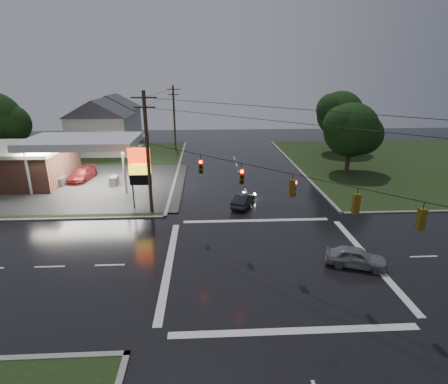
{
  "coord_description": "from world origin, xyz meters",
  "views": [
    {
      "loc": [
        -4.35,
        -21.21,
        12.34
      ],
      "look_at": [
        -2.9,
        6.17,
        3.0
      ],
      "focal_mm": 28.0,
      "sensor_mm": 36.0,
      "label": 1
    }
  ],
  "objects_px": {
    "house_near": "(102,126)",
    "car_north": "(243,200)",
    "gas_station": "(23,162)",
    "utility_pole_nw": "(148,152)",
    "utility_pole_n": "(174,117)",
    "car_pump": "(82,175)",
    "car_crossing": "(356,257)",
    "tree_ne_near": "(352,130)",
    "pylon_sign": "(140,168)",
    "tree_ne_far": "(341,114)",
    "house_far": "(114,117)"
  },
  "relations": [
    {
      "from": "house_far",
      "to": "car_north",
      "type": "relative_size",
      "value": 2.86
    },
    {
      "from": "pylon_sign",
      "to": "tree_ne_near",
      "type": "relative_size",
      "value": 0.67
    },
    {
      "from": "pylon_sign",
      "to": "tree_ne_far",
      "type": "bearing_deg",
      "value": 40.35
    },
    {
      "from": "utility_pole_nw",
      "to": "tree_ne_near",
      "type": "bearing_deg",
      "value": 27.86
    },
    {
      "from": "house_near",
      "to": "car_north",
      "type": "xyz_separation_m",
      "value": [
        20.15,
        -25.36,
        -3.77
      ]
    },
    {
      "from": "utility_pole_nw",
      "to": "car_north",
      "type": "height_order",
      "value": "utility_pole_nw"
    },
    {
      "from": "utility_pole_nw",
      "to": "utility_pole_n",
      "type": "relative_size",
      "value": 1.05
    },
    {
      "from": "tree_ne_far",
      "to": "utility_pole_n",
      "type": "bearing_deg",
      "value": 171.45
    },
    {
      "from": "house_near",
      "to": "tree_ne_far",
      "type": "height_order",
      "value": "tree_ne_far"
    },
    {
      "from": "house_near",
      "to": "tree_ne_near",
      "type": "relative_size",
      "value": 1.23
    },
    {
      "from": "tree_ne_far",
      "to": "car_north",
      "type": "xyz_separation_m",
      "value": [
        -17.95,
        -23.35,
        -5.54
      ]
    },
    {
      "from": "utility_pole_nw",
      "to": "utility_pole_n",
      "type": "height_order",
      "value": "utility_pole_nw"
    },
    {
      "from": "utility_pole_nw",
      "to": "house_far",
      "type": "relative_size",
      "value": 1.0
    },
    {
      "from": "car_crossing",
      "to": "pylon_sign",
      "type": "bearing_deg",
      "value": 74.38
    },
    {
      "from": "house_near",
      "to": "house_far",
      "type": "relative_size",
      "value": 1.0
    },
    {
      "from": "car_north",
      "to": "car_pump",
      "type": "bearing_deg",
      "value": -4.12
    },
    {
      "from": "house_near",
      "to": "tree_ne_near",
      "type": "bearing_deg",
      "value": -21.76
    },
    {
      "from": "utility_pole_n",
      "to": "tree_ne_far",
      "type": "height_order",
      "value": "utility_pole_n"
    },
    {
      "from": "gas_station",
      "to": "utility_pole_nw",
      "type": "xyz_separation_m",
      "value": [
        16.18,
        -10.2,
        3.17
      ]
    },
    {
      "from": "tree_ne_far",
      "to": "car_pump",
      "type": "relative_size",
      "value": 1.9
    },
    {
      "from": "utility_pole_nw",
      "to": "house_near",
      "type": "height_order",
      "value": "utility_pole_nw"
    },
    {
      "from": "pylon_sign",
      "to": "tree_ne_far",
      "type": "xyz_separation_m",
      "value": [
        27.65,
        23.49,
        2.17
      ]
    },
    {
      "from": "utility_pole_nw",
      "to": "car_crossing",
      "type": "xyz_separation_m",
      "value": [
        15.09,
        -10.49,
        -5.05
      ]
    },
    {
      "from": "utility_pole_nw",
      "to": "house_near",
      "type": "relative_size",
      "value": 1.0
    },
    {
      "from": "house_near",
      "to": "utility_pole_n",
      "type": "bearing_deg",
      "value": 9.91
    },
    {
      "from": "car_north",
      "to": "car_pump",
      "type": "height_order",
      "value": "car_pump"
    },
    {
      "from": "utility_pole_n",
      "to": "house_near",
      "type": "bearing_deg",
      "value": -170.09
    },
    {
      "from": "pylon_sign",
      "to": "tree_ne_near",
      "type": "height_order",
      "value": "tree_ne_near"
    },
    {
      "from": "tree_ne_far",
      "to": "pylon_sign",
      "type": "bearing_deg",
      "value": -139.65
    },
    {
      "from": "gas_station",
      "to": "car_pump",
      "type": "height_order",
      "value": "gas_station"
    },
    {
      "from": "utility_pole_n",
      "to": "house_near",
      "type": "height_order",
      "value": "utility_pole_n"
    },
    {
      "from": "house_far",
      "to": "car_pump",
      "type": "xyz_separation_m",
      "value": [
        2.6,
        -27.78,
        -3.66
      ]
    },
    {
      "from": "gas_station",
      "to": "pylon_sign",
      "type": "height_order",
      "value": "pylon_sign"
    },
    {
      "from": "pylon_sign",
      "to": "tree_ne_far",
      "type": "relative_size",
      "value": 0.61
    },
    {
      "from": "utility_pole_n",
      "to": "car_crossing",
      "type": "bearing_deg",
      "value": -68.85
    },
    {
      "from": "gas_station",
      "to": "house_near",
      "type": "bearing_deg",
      "value": 73.83
    },
    {
      "from": "utility_pole_nw",
      "to": "house_far",
      "type": "distance_m",
      "value": 40.48
    },
    {
      "from": "pylon_sign",
      "to": "utility_pole_nw",
      "type": "bearing_deg",
      "value": -45.0
    },
    {
      "from": "pylon_sign",
      "to": "tree_ne_far",
      "type": "height_order",
      "value": "tree_ne_far"
    },
    {
      "from": "utility_pole_n",
      "to": "car_pump",
      "type": "distance_m",
      "value": 20.87
    },
    {
      "from": "gas_station",
      "to": "car_crossing",
      "type": "height_order",
      "value": "gas_station"
    },
    {
      "from": "house_near",
      "to": "tree_ne_far",
      "type": "bearing_deg",
      "value": -3.01
    },
    {
      "from": "utility_pole_nw",
      "to": "tree_ne_far",
      "type": "xyz_separation_m",
      "value": [
        26.65,
        24.49,
        0.46
      ]
    },
    {
      "from": "tree_ne_near",
      "to": "car_pump",
      "type": "height_order",
      "value": "tree_ne_near"
    },
    {
      "from": "utility_pole_n",
      "to": "car_north",
      "type": "xyz_separation_m",
      "value": [
        8.7,
        -27.36,
        -4.83
      ]
    },
    {
      "from": "utility_pole_nw",
      "to": "utility_pole_n",
      "type": "xyz_separation_m",
      "value": [
        0.0,
        28.5,
        -0.25
      ]
    },
    {
      "from": "utility_pole_nw",
      "to": "tree_ne_near",
      "type": "distance_m",
      "value": 26.74
    },
    {
      "from": "tree_ne_near",
      "to": "car_north",
      "type": "height_order",
      "value": "tree_ne_near"
    },
    {
      "from": "tree_ne_near",
      "to": "car_north",
      "type": "xyz_separation_m",
      "value": [
        -14.94,
        -11.35,
        -4.92
      ]
    },
    {
      "from": "utility_pole_nw",
      "to": "tree_ne_far",
      "type": "height_order",
      "value": "utility_pole_nw"
    }
  ]
}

